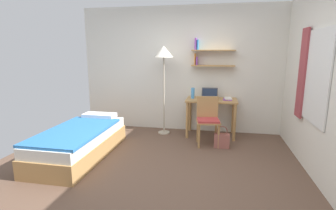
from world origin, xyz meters
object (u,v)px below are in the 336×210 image
object	(u,v)px
bed	(80,142)
standing_lamp	(164,57)
desk	(211,106)
laptop	(210,96)
handbag	(222,140)
desk_chair	(208,118)
book_stack	(228,99)
water_bottle	(193,93)

from	to	relation	value
bed	standing_lamp	size ratio (longest dim) A/B	1.05
desk	laptop	size ratio (longest dim) A/B	3.06
laptop	handbag	bearing A→B (deg)	-70.58
laptop	standing_lamp	bearing A→B (deg)	-172.99
desk	handbag	size ratio (longest dim) A/B	2.47
desk_chair	book_stack	distance (m)	0.70
laptop	book_stack	world-z (taller)	laptop
water_bottle	desk_chair	bearing A→B (deg)	-58.34
laptop	book_stack	size ratio (longest dim) A/B	1.33
desk_chair	standing_lamp	size ratio (longest dim) A/B	0.49
desk	water_bottle	bearing A→B (deg)	176.45
laptop	book_stack	distance (m)	0.37
bed	handbag	world-z (taller)	bed
desk_chair	standing_lamp	xyz separation A→B (m)	(-0.92, 0.48, 1.08)
standing_lamp	handbag	size ratio (longest dim) A/B	4.43
laptop	water_bottle	distance (m)	0.34
desk_chair	standing_lamp	bearing A→B (deg)	152.36
desk_chair	handbag	world-z (taller)	desk_chair
bed	handbag	bearing A→B (deg)	19.53
desk	desk_chair	bearing A→B (deg)	-94.60
desk	book_stack	bearing A→B (deg)	1.26
bed	standing_lamp	bearing A→B (deg)	52.84
laptop	water_bottle	world-z (taller)	water_bottle
standing_lamp	laptop	bearing A→B (deg)	7.01
desk_chair	standing_lamp	distance (m)	1.50
bed	standing_lamp	world-z (taller)	standing_lamp
bed	desk	bearing A→B (deg)	35.74
desk	handbag	world-z (taller)	desk
water_bottle	book_stack	size ratio (longest dim) A/B	0.87
standing_lamp	book_stack	bearing A→B (deg)	2.08
desk	standing_lamp	world-z (taller)	standing_lamp
laptop	handbag	distance (m)	1.03
desk_chair	water_bottle	bearing A→B (deg)	121.66
handbag	standing_lamp	bearing A→B (deg)	151.88
water_bottle	book_stack	world-z (taller)	water_bottle
bed	book_stack	distance (m)	2.84
standing_lamp	desk	bearing A→B (deg)	2.36
book_stack	handbag	size ratio (longest dim) A/B	0.61
desk_chair	book_stack	world-z (taller)	desk_chair
bed	desk_chair	distance (m)	2.24
desk	desk_chair	xyz separation A→B (m)	(-0.04, -0.52, -0.12)
desk_chair	handbag	xyz separation A→B (m)	(0.26, -0.15, -0.35)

